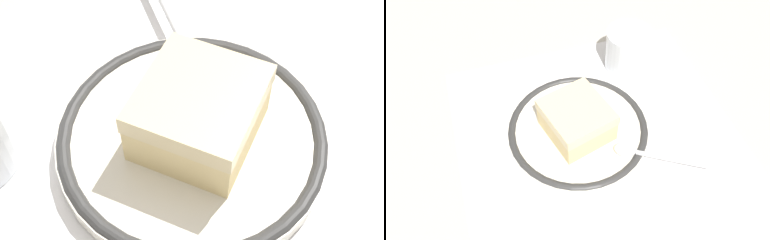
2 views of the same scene
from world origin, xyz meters
The scene contains 6 objects.
ground_plane centered at (0.00, 0.00, 0.00)m, with size 2.40×2.40×0.00m, color #B7B2A8.
placemat centered at (0.00, 0.00, 0.00)m, with size 0.45×0.43×0.00m, color white.
plate centered at (0.04, 0.03, 0.01)m, with size 0.22×0.22×0.02m.
cake_slice centered at (0.03, 0.03, 0.04)m, with size 0.11×0.11×0.05m.
spoon centered at (-0.04, -0.05, 0.02)m, with size 0.09×0.13×0.01m.
cup centered at (0.16, -0.10, 0.03)m, with size 0.08×0.08×0.07m.
Camera 2 is at (-0.30, 0.13, 0.50)m, focal length 36.26 mm.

